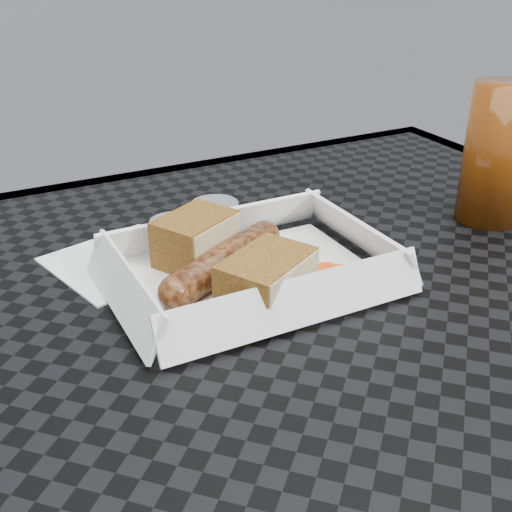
{
  "coord_description": "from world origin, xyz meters",
  "views": [
    {
      "loc": [
        -0.3,
        -0.39,
        1.03
      ],
      "look_at": [
        -0.07,
        0.06,
        0.78
      ],
      "focal_mm": 45.0,
      "sensor_mm": 36.0,
      "label": 1
    }
  ],
  "objects_px": {
    "bratwurst": "(224,262)",
    "patio_table": "(346,366)",
    "drink_glass": "(498,154)",
    "food_tray": "(251,279)"
  },
  "relations": [
    {
      "from": "food_tray",
      "to": "drink_glass",
      "type": "height_order",
      "value": "drink_glass"
    },
    {
      "from": "bratwurst",
      "to": "patio_table",
      "type": "bearing_deg",
      "value": -41.83
    },
    {
      "from": "bratwurst",
      "to": "drink_glass",
      "type": "relative_size",
      "value": 0.99
    },
    {
      "from": "food_tray",
      "to": "drink_glass",
      "type": "distance_m",
      "value": 0.3
    },
    {
      "from": "bratwurst",
      "to": "drink_glass",
      "type": "bearing_deg",
      "value": -1.24
    },
    {
      "from": "food_tray",
      "to": "bratwurst",
      "type": "xyz_separation_m",
      "value": [
        -0.02,
        0.01,
        0.02
      ]
    },
    {
      "from": "food_tray",
      "to": "drink_glass",
      "type": "bearing_deg",
      "value": 1.01
    },
    {
      "from": "patio_table",
      "to": "food_tray",
      "type": "distance_m",
      "value": 0.12
    },
    {
      "from": "patio_table",
      "to": "drink_glass",
      "type": "xyz_separation_m",
      "value": [
        0.23,
        0.07,
        0.15
      ]
    },
    {
      "from": "bratwurst",
      "to": "drink_glass",
      "type": "distance_m",
      "value": 0.32
    }
  ]
}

